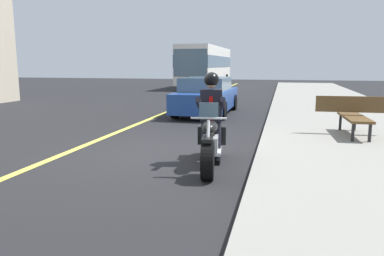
{
  "coord_description": "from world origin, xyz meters",
  "views": [
    {
      "loc": [
        7.19,
        2.46,
        1.88
      ],
      "look_at": [
        0.84,
        0.9,
        0.75
      ],
      "focal_mm": 34.51,
      "sensor_mm": 36.0,
      "label": 1
    }
  ],
  "objects_px": {
    "bench_sidewalk": "(354,112)",
    "motorcycle_main": "(211,142)",
    "car_silver": "(207,96)",
    "bus_far": "(206,65)",
    "rider_main": "(211,110)"
  },
  "relations": [
    {
      "from": "bus_far",
      "to": "rider_main",
      "type": "bearing_deg",
      "value": 11.89
    },
    {
      "from": "bench_sidewalk",
      "to": "motorcycle_main",
      "type": "bearing_deg",
      "value": -43.83
    },
    {
      "from": "bus_far",
      "to": "bench_sidewalk",
      "type": "distance_m",
      "value": 22.52
    },
    {
      "from": "motorcycle_main",
      "to": "bus_far",
      "type": "height_order",
      "value": "bus_far"
    },
    {
      "from": "rider_main",
      "to": "bench_sidewalk",
      "type": "relative_size",
      "value": 0.96
    },
    {
      "from": "rider_main",
      "to": "car_silver",
      "type": "height_order",
      "value": "rider_main"
    },
    {
      "from": "bench_sidewalk",
      "to": "rider_main",
      "type": "bearing_deg",
      "value": -45.87
    },
    {
      "from": "bus_far",
      "to": "bench_sidewalk",
      "type": "bearing_deg",
      "value": 21.02
    },
    {
      "from": "bench_sidewalk",
      "to": "bus_far",
      "type": "bearing_deg",
      "value": -158.98
    },
    {
      "from": "rider_main",
      "to": "car_silver",
      "type": "relative_size",
      "value": 0.38
    },
    {
      "from": "motorcycle_main",
      "to": "bench_sidewalk",
      "type": "xyz_separation_m",
      "value": [
        -3.12,
        3.0,
        0.26
      ]
    },
    {
      "from": "car_silver",
      "to": "motorcycle_main",
      "type": "bearing_deg",
      "value": 12.15
    },
    {
      "from": "rider_main",
      "to": "bench_sidewalk",
      "type": "bearing_deg",
      "value": 134.13
    },
    {
      "from": "motorcycle_main",
      "to": "car_silver",
      "type": "distance_m",
      "value": 7.41
    },
    {
      "from": "bench_sidewalk",
      "to": "car_silver",
      "type": "bearing_deg",
      "value": -132.11
    }
  ]
}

